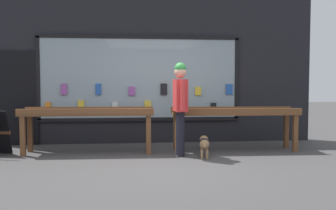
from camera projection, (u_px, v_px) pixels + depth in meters
The scene contains 6 objects.
ground_plane at pixel (169, 164), 6.42m from camera, with size 40.00×40.00×0.00m, color #474444.
shopfront_facade at pixel (155, 68), 8.69m from camera, with size 7.29×0.29×3.53m.
display_table_left at pixel (88, 117), 7.38m from camera, with size 2.60×0.71×0.90m.
display_table_right at pixel (234, 116), 7.68m from camera, with size 2.60×0.71×0.89m.
person_browsing at pixel (180, 101), 7.08m from camera, with size 0.23×0.69×1.77m.
small_dog at pixel (204, 143), 6.97m from camera, with size 0.25×0.59×0.38m.
Camera 1 is at (-0.65, -6.32, 1.39)m, focal length 40.00 mm.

